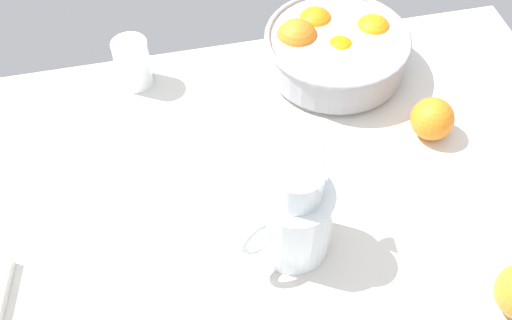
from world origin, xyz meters
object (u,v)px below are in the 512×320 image
at_px(fruit_bowl, 334,49).
at_px(juice_pitcher, 294,219).
at_px(second_glass, 133,66).
at_px(loose_orange_0, 432,119).

relative_size(fruit_bowl, juice_pitcher, 1.45).
bearing_deg(fruit_bowl, second_glass, 173.31).
bearing_deg(second_glass, juice_pitcher, -64.13).
distance_m(fruit_bowl, loose_orange_0, 0.24).
xyz_separation_m(juice_pitcher, second_glass, (-0.21, 0.43, -0.03)).
bearing_deg(loose_orange_0, fruit_bowl, 120.40).
distance_m(juice_pitcher, second_glass, 0.47).
distance_m(fruit_bowl, second_glass, 0.39).
height_order(second_glass, loose_orange_0, second_glass).
height_order(juice_pitcher, second_glass, juice_pitcher).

